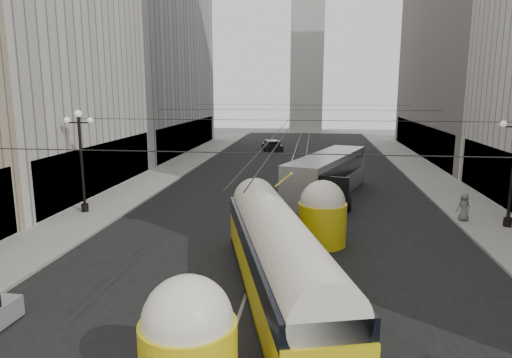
# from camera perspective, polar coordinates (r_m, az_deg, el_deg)

# --- Properties ---
(road) EXTENTS (20.00, 85.00, 0.02)m
(road) POSITION_cam_1_polar(r_m,az_deg,el_deg) (41.57, 4.87, 0.34)
(road) COLOR black
(road) RESTS_ON ground
(sidewalk_left) EXTENTS (4.00, 72.00, 0.15)m
(sidewalk_left) POSITION_cam_1_polar(r_m,az_deg,el_deg) (47.01, -9.71, 1.56)
(sidewalk_left) COLOR gray
(sidewalk_left) RESTS_ON ground
(sidewalk_right) EXTENTS (4.00, 72.00, 0.15)m
(sidewalk_right) POSITION_cam_1_polar(r_m,az_deg,el_deg) (46.13, 20.13, 0.86)
(sidewalk_right) COLOR gray
(sidewalk_right) RESTS_ON ground
(rail_left) EXTENTS (0.12, 85.00, 0.04)m
(rail_left) POSITION_cam_1_polar(r_m,az_deg,el_deg) (41.61, 3.84, 0.36)
(rail_left) COLOR gray
(rail_left) RESTS_ON ground
(rail_right) EXTENTS (0.12, 85.00, 0.04)m
(rail_right) POSITION_cam_1_polar(r_m,az_deg,el_deg) (41.55, 5.90, 0.31)
(rail_right) COLOR gray
(rail_right) RESTS_ON ground
(building_left_far) EXTENTS (12.60, 28.60, 28.60)m
(building_left_far) POSITION_cam_1_polar(r_m,az_deg,el_deg) (60.71, -14.28, 16.97)
(building_left_far) COLOR #999999
(building_left_far) RESTS_ON ground
(building_right_far) EXTENTS (12.60, 32.60, 32.60)m
(building_right_far) POSITION_cam_1_polar(r_m,az_deg,el_deg) (59.84, 26.48, 18.22)
(building_right_far) COLOR #514C47
(building_right_far) RESTS_ON ground
(distant_tower) EXTENTS (6.00, 6.00, 31.36)m
(distant_tower) POSITION_cam_1_polar(r_m,az_deg,el_deg) (88.63, 6.46, 15.69)
(distant_tower) COLOR #B2AFA8
(distant_tower) RESTS_ON ground
(lamppost_left_mid) EXTENTS (1.86, 0.44, 6.37)m
(lamppost_left_mid) POSITION_cam_1_polar(r_m,az_deg,el_deg) (30.21, -21.02, 2.79)
(lamppost_left_mid) COLOR black
(lamppost_left_mid) RESTS_ON sidewalk_left
(catenary) EXTENTS (25.00, 72.00, 0.23)m
(catenary) POSITION_cam_1_polar(r_m,az_deg,el_deg) (39.88, 5.11, 8.40)
(catenary) COLOR black
(catenary) RESTS_ON ground
(streetcar) EXTENTS (5.86, 14.91, 3.36)m
(streetcar) POSITION_cam_1_polar(r_m,az_deg,el_deg) (17.26, 2.80, -9.51)
(streetcar) COLOR gold
(streetcar) RESTS_ON ground
(city_bus) EXTENTS (6.32, 12.64, 3.10)m
(city_bus) POSITION_cam_1_polar(r_m,az_deg,el_deg) (33.69, 8.91, 0.65)
(city_bus) COLOR #A4A6A9
(city_bus) RESTS_ON ground
(sedan_white_far) EXTENTS (1.99, 4.71, 1.48)m
(sedan_white_far) POSITION_cam_1_polar(r_m,az_deg,el_deg) (51.77, 11.26, 3.04)
(sedan_white_far) COLOR white
(sedan_white_far) RESTS_ON ground
(sedan_dark_far) EXTENTS (3.16, 4.51, 1.32)m
(sedan_dark_far) POSITION_cam_1_polar(r_m,az_deg,el_deg) (59.16, 2.04, 4.15)
(sedan_dark_far) COLOR black
(sedan_dark_far) RESTS_ON ground
(pedestrian_sidewalk_right) EXTENTS (0.91, 0.69, 1.64)m
(pedestrian_sidewalk_right) POSITION_cam_1_polar(r_m,az_deg,el_deg) (29.42, 24.56, -3.19)
(pedestrian_sidewalk_right) COLOR slate
(pedestrian_sidewalk_right) RESTS_ON sidewalk_right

